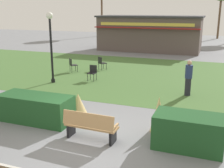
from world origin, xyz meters
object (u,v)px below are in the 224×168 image
object	(u,v)px
park_bench	(90,126)
trash_bin	(200,134)
food_kiosk	(150,33)
cafe_chair_east	(72,64)
cafe_chair_west	(93,72)
cafe_chair_center	(101,62)
lamppost_mid	(51,39)
parked_car_west_slot	(166,37)
person_strolling	(188,78)

from	to	relation	value
park_bench	trash_bin	xyz separation A→B (m)	(3.22, 0.76, -0.06)
food_kiosk	cafe_chair_east	size ratio (longest dim) A/B	11.32
cafe_chair_west	trash_bin	bearing A→B (deg)	-44.42
cafe_chair_center	trash_bin	bearing A→B (deg)	-52.45
food_kiosk	cafe_chair_west	xyz separation A→B (m)	(-0.23, -13.18, -1.19)
lamppost_mid	cafe_chair_center	bearing A→B (deg)	73.14
lamppost_mid	cafe_chair_east	world-z (taller)	lamppost_mid
park_bench	parked_car_west_slot	distance (m)	28.30
lamppost_mid	trash_bin	xyz separation A→B (m)	(8.22, -5.00, -2.03)
food_kiosk	parked_car_west_slot	xyz separation A→B (m)	(0.31, 8.05, -1.07)
park_bench	food_kiosk	bearing A→B (deg)	98.10
cafe_chair_east	person_strolling	bearing A→B (deg)	-19.11
cafe_chair_east	food_kiosk	bearing A→B (deg)	78.18
cafe_chair_west	parked_car_west_slot	xyz separation A→B (m)	(0.54, 21.24, 0.12)
park_bench	trash_bin	size ratio (longest dim) A/B	2.06
park_bench	food_kiosk	size ratio (longest dim) A/B	0.17
cafe_chair_west	cafe_chair_center	size ratio (longest dim) A/B	1.00
food_kiosk	person_strolling	distance (m)	15.17
trash_bin	park_bench	bearing A→B (deg)	-166.68
trash_bin	cafe_chair_east	bearing A→B (deg)	137.51
person_strolling	parked_car_west_slot	xyz separation A→B (m)	(-4.90, 22.28, -0.22)
cafe_chair_west	food_kiosk	bearing A→B (deg)	88.99
food_kiosk	cafe_chair_east	bearing A→B (deg)	-101.82
lamppost_mid	trash_bin	distance (m)	9.83
trash_bin	cafe_chair_center	bearing A→B (deg)	127.55
lamppost_mid	person_strolling	world-z (taller)	lamppost_mid
park_bench	food_kiosk	distance (m)	20.37
parked_car_west_slot	cafe_chair_east	bearing A→B (deg)	-97.92
park_bench	cafe_chair_east	bearing A→B (deg)	121.72
trash_bin	cafe_chair_center	xyz separation A→B (m)	(-6.98, 9.08, 0.11)
person_strolling	parked_car_west_slot	distance (m)	22.81
cafe_chair_east	cafe_chair_center	world-z (taller)	same
lamppost_mid	cafe_chair_center	xyz separation A→B (m)	(1.24, 4.08, -1.91)
person_strolling	parked_car_west_slot	world-z (taller)	person_strolling
park_bench	parked_car_west_slot	bearing A→B (deg)	95.18
cafe_chair_west	cafe_chair_east	xyz separation A→B (m)	(-2.19, 1.60, 0.00)
park_bench	cafe_chair_west	bearing A→B (deg)	114.00
person_strolling	lamppost_mid	bearing A→B (deg)	-91.88
trash_bin	food_kiosk	xyz separation A→B (m)	(-6.08, 19.37, 1.30)
cafe_chair_east	parked_car_west_slot	bearing A→B (deg)	82.08
person_strolling	parked_car_west_slot	size ratio (longest dim) A/B	0.39
trash_bin	cafe_chair_center	size ratio (longest dim) A/B	0.93
lamppost_mid	parked_car_west_slot	size ratio (longest dim) A/B	0.88
lamppost_mid	cafe_chair_east	bearing A→B (deg)	95.90
food_kiosk	parked_car_west_slot	world-z (taller)	food_kiosk
lamppost_mid	cafe_chair_west	world-z (taller)	lamppost_mid
cafe_chair_center	person_strolling	xyz separation A→B (m)	(6.10, -3.94, 0.33)
cafe_chair_center	person_strolling	world-z (taller)	person_strolling
lamppost_mid	food_kiosk	size ratio (longest dim) A/B	0.38
cafe_chair_center	parked_car_west_slot	distance (m)	18.38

